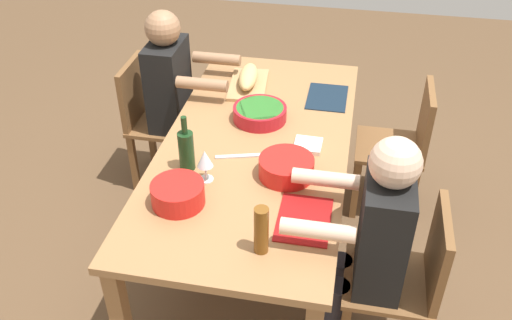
{
  "coord_description": "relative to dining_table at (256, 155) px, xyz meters",
  "views": [
    {
      "loc": [
        -2.38,
        -0.47,
        2.38
      ],
      "look_at": [
        0.0,
        0.0,
        0.63
      ],
      "focal_mm": 39.4,
      "sensor_mm": 36.0,
      "label": 1
    }
  ],
  "objects": [
    {
      "name": "placemat_near_left",
      "position": [
        -0.55,
        -0.32,
        0.08
      ],
      "size": [
        0.32,
        0.23,
        0.01
      ],
      "primitive_type": "cube",
      "color": "maroon",
      "rests_on": "dining_table"
    },
    {
      "name": "bread_loaf",
      "position": [
        0.6,
        0.16,
        0.14
      ],
      "size": [
        0.33,
        0.14,
        0.09
      ],
      "primitive_type": "ellipsoid",
      "rotation": [
        0.0,
        0.0,
        0.09
      ],
      "color": "tan",
      "rests_on": "cutting_board"
    },
    {
      "name": "serving_bowl_fruit",
      "position": [
        -0.54,
        0.25,
        0.14
      ],
      "size": [
        0.24,
        0.24,
        0.1
      ],
      "color": "red",
      "rests_on": "dining_table"
    },
    {
      "name": "cutting_board",
      "position": [
        0.6,
        0.16,
        0.09
      ],
      "size": [
        0.42,
        0.26,
        0.02
      ],
      "primitive_type": "cube",
      "rotation": [
        0.0,
        0.0,
        0.09
      ],
      "color": "tan",
      "rests_on": "dining_table"
    },
    {
      "name": "chair_near_left",
      "position": [
        -0.55,
        -0.8,
        -0.18
      ],
      "size": [
        0.4,
        0.4,
        0.85
      ],
      "color": "brown",
      "rests_on": "ground_plane"
    },
    {
      "name": "beer_bottle",
      "position": [
        -0.76,
        -0.17,
        0.19
      ],
      "size": [
        0.06,
        0.06,
        0.22
      ],
      "primitive_type": "cylinder",
      "color": "brown",
      "rests_on": "dining_table"
    },
    {
      "name": "serving_bowl_greens",
      "position": [
        0.23,
        0.02,
        0.12
      ],
      "size": [
        0.3,
        0.3,
        0.08
      ],
      "color": "#B21923",
      "rests_on": "dining_table"
    },
    {
      "name": "dining_table",
      "position": [
        0.0,
        0.0,
        0.0
      ],
      "size": [
        1.99,
        0.96,
        0.74
      ],
      "color": "#9E7044",
      "rests_on": "ground_plane"
    },
    {
      "name": "wine_bottle",
      "position": [
        -0.28,
        0.29,
        0.18
      ],
      "size": [
        0.08,
        0.08,
        0.29
      ],
      "color": "#193819",
      "rests_on": "dining_table"
    },
    {
      "name": "ground_plane",
      "position": [
        0.0,
        0.0,
        -0.66
      ],
      "size": [
        8.0,
        8.0,
        0.0
      ],
      "primitive_type": "plane",
      "color": "brown"
    },
    {
      "name": "wine_glass",
      "position": [
        -0.35,
        0.17,
        0.19
      ],
      "size": [
        0.08,
        0.08,
        0.17
      ],
      "color": "silver",
      "rests_on": "dining_table"
    },
    {
      "name": "chair_near_right",
      "position": [
        0.55,
        -0.8,
        -0.18
      ],
      "size": [
        0.4,
        0.4,
        0.85
      ],
      "color": "brown",
      "rests_on": "ground_plane"
    },
    {
      "name": "diner_near_left",
      "position": [
        -0.55,
        -0.62,
        0.03
      ],
      "size": [
        0.41,
        0.53,
        1.2
      ],
      "color": "#2D2D38",
      "rests_on": "ground_plane"
    },
    {
      "name": "serving_bowl_salad",
      "position": [
        -0.25,
        -0.2,
        0.13
      ],
      "size": [
        0.26,
        0.26,
        0.1
      ],
      "color": "red",
      "rests_on": "dining_table"
    },
    {
      "name": "diner_far_right",
      "position": [
        0.55,
        0.62,
        0.03
      ],
      "size": [
        0.41,
        0.53,
        1.2
      ],
      "color": "#2D2D38",
      "rests_on": "ground_plane"
    },
    {
      "name": "placemat_near_right",
      "position": [
        0.55,
        -0.32,
        0.08
      ],
      "size": [
        0.32,
        0.23,
        0.01
      ],
      "primitive_type": "cube",
      "color": "#142333",
      "rests_on": "dining_table"
    },
    {
      "name": "napkin_stack",
      "position": [
        0.01,
        -0.27,
        0.09
      ],
      "size": [
        0.14,
        0.14,
        0.02
      ],
      "primitive_type": "cube",
      "rotation": [
        0.0,
        0.0,
        -0.02
      ],
      "color": "white",
      "rests_on": "dining_table"
    },
    {
      "name": "chair_far_right",
      "position": [
        0.55,
        0.8,
        -0.18
      ],
      "size": [
        0.4,
        0.4,
        0.85
      ],
      "color": "brown",
      "rests_on": "ground_plane"
    },
    {
      "name": "carving_knife",
      "position": [
        -0.14,
        0.06,
        0.08
      ],
      "size": [
        0.09,
        0.23,
        0.01
      ],
      "primitive_type": "cube",
      "rotation": [
        0.0,
        0.0,
        1.85
      ],
      "color": "silver",
      "rests_on": "dining_table"
    }
  ]
}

